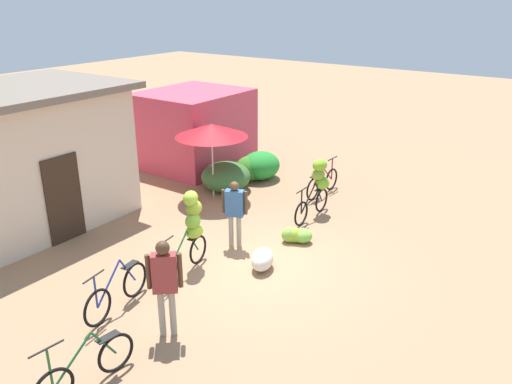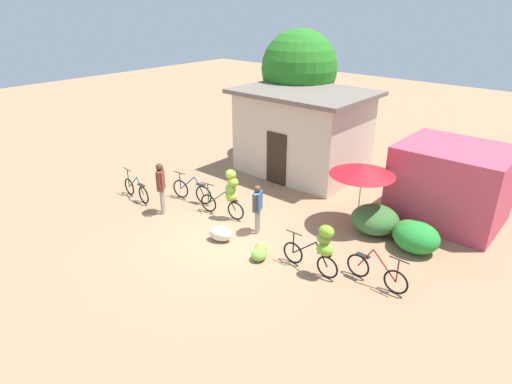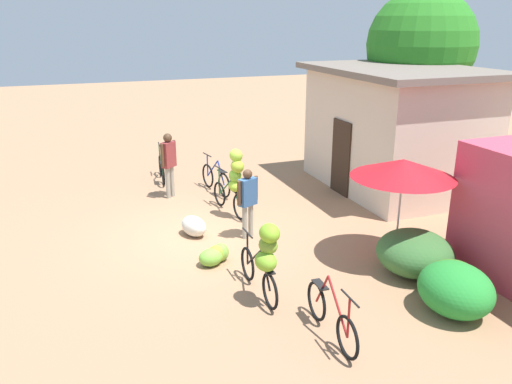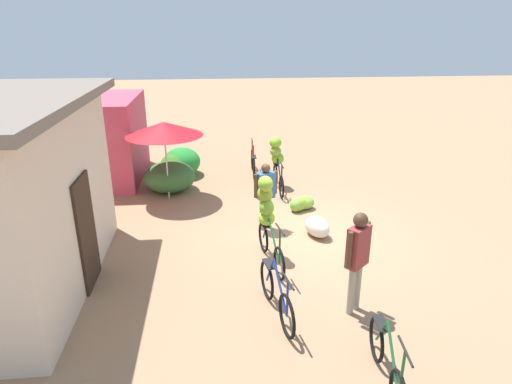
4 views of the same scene
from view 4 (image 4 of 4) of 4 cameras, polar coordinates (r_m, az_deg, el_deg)
name	(u,v)px [view 4 (image 4 of 4)]	position (r m, az deg, el deg)	size (l,w,h in m)	color
ground_plane	(304,235)	(9.84, 6.21, -5.56)	(60.00, 60.00, 0.00)	#A07655
shop_pink	(92,139)	(13.86, -20.56, 6.44)	(3.20, 2.80, 2.42)	#C8435A
hedge_bush_front_left	(170,177)	(12.41, -11.12, 1.95)	(1.44, 1.40, 0.83)	#376932
hedge_bush_front_right	(175,166)	(13.48, -10.41, 3.36)	(1.00, 0.93, 0.75)	#397D25
hedge_bush_mid	(182,162)	(13.69, -9.61, 3.90)	(1.28, 1.13, 0.85)	#268C32
market_umbrella	(164,129)	(11.46, -11.85, 8.03)	(1.97, 1.97, 2.07)	beige
bicycle_leftmost	(387,364)	(6.20, 16.62, -20.56)	(1.63, 0.24, 0.99)	black
bicycle_near_pile	(276,295)	(7.13, 2.65, -13.23)	(1.67, 0.34, 0.96)	black
bicycle_center_loaded	(267,213)	(8.51, 1.46, -2.73)	(1.70, 0.40, 1.68)	black
bicycle_by_shop	(277,158)	(12.31, 2.73, 4.38)	(1.68, 0.46, 1.44)	black
bicycle_rightmost	(253,163)	(13.63, -0.38, 3.81)	(1.66, 0.15, 0.96)	black
banana_pile_on_ground	(300,204)	(11.03, 5.78, -1.54)	(0.64, 0.75, 0.35)	#86B729
produce_sack	(317,227)	(9.74, 7.94, -4.49)	(0.70, 0.44, 0.44)	silver
person_vendor	(266,190)	(9.73, 1.25, 0.28)	(0.34, 0.54, 1.54)	gray
person_bystander	(358,253)	(7.03, 13.05, -7.66)	(0.41, 0.46, 1.74)	gray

